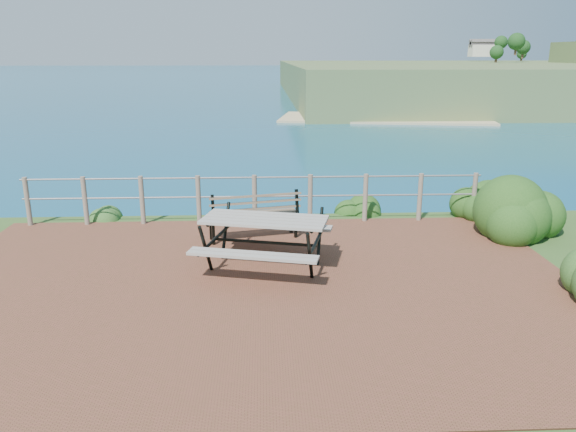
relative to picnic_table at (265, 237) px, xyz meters
name	(u,v)px	position (x,y,z in m)	size (l,w,h in m)	color
ground	(253,287)	(-0.19, -0.76, -0.53)	(10.00, 7.00, 0.12)	brown
ocean	(261,64)	(-0.19, 199.24, -0.53)	(1200.00, 1200.00, 0.00)	#166C86
safety_railing	(255,196)	(-0.19, 2.59, 0.04)	(9.40, 0.10, 1.00)	#6B5B4C
picnic_table	(265,237)	(0.00, 0.00, 0.00)	(2.12, 1.68, 0.84)	gray
park_bench	(253,207)	(-0.21, 1.52, 0.10)	(1.75, 0.80, 0.96)	brown
shrub_right_front	(529,241)	(4.99, 1.19, -0.53)	(1.41, 1.41, 2.01)	#194314
shrub_right_edge	(479,217)	(4.65, 2.83, -0.53)	(0.99, 0.99, 1.42)	#194314
shrub_lip_west	(99,218)	(-3.54, 3.08, -0.53)	(0.72, 0.72, 0.45)	#264E1D
shrub_lip_east	(359,213)	(2.11, 3.24, -0.53)	(0.85, 0.85, 0.62)	#194314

